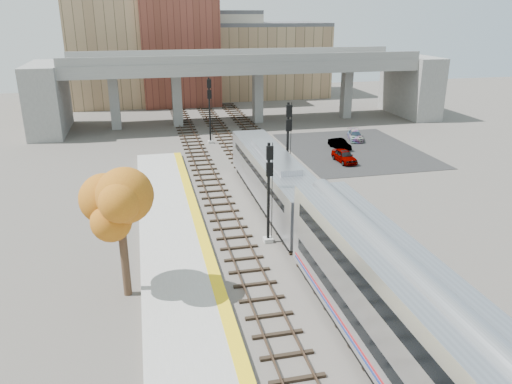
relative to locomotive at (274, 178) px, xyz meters
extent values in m
plane|color=#47423D|center=(-1.00, -13.94, -2.28)|extent=(160.00, 160.00, 0.00)
cube|color=#9E9E99|center=(-8.25, -13.94, -2.10)|extent=(4.50, 60.00, 0.35)
cube|color=yellow|center=(-6.35, -13.94, -1.92)|extent=(0.70, 60.00, 0.01)
cube|color=black|center=(-4.20, -1.44, -2.21)|extent=(2.50, 95.00, 0.14)
cube|color=brown|center=(-4.92, -1.44, -2.10)|extent=(0.07, 95.00, 0.14)
cube|color=brown|center=(-3.48, -1.44, -2.10)|extent=(0.07, 95.00, 0.14)
cube|color=black|center=(0.00, -1.44, -2.21)|extent=(2.50, 95.00, 0.14)
cube|color=brown|center=(-0.72, -1.44, -2.10)|extent=(0.07, 95.00, 0.14)
cube|color=brown|center=(0.72, -1.44, -2.10)|extent=(0.07, 95.00, 0.14)
cube|color=black|center=(4.00, -1.44, -2.21)|extent=(2.50, 95.00, 0.14)
cube|color=brown|center=(3.28, -1.44, -2.10)|extent=(0.07, 95.00, 0.14)
cube|color=brown|center=(4.72, -1.44, -2.10)|extent=(0.07, 95.00, 0.14)
cube|color=slate|center=(4.00, 31.06, 5.47)|extent=(46.00, 10.00, 1.50)
cube|color=slate|center=(4.00, 26.26, 6.72)|extent=(46.00, 0.20, 1.00)
cube|color=slate|center=(4.00, 35.86, 6.72)|extent=(46.00, 0.20, 1.00)
cube|color=slate|center=(-13.00, 31.06, 1.22)|extent=(1.20, 1.60, 7.00)
cube|color=slate|center=(-5.00, 31.06, 1.22)|extent=(1.20, 1.60, 7.00)
cube|color=slate|center=(6.00, 31.06, 1.22)|extent=(1.20, 1.60, 7.00)
cube|color=slate|center=(19.00, 31.06, 1.22)|extent=(1.20, 1.60, 7.00)
cube|color=slate|center=(-21.00, 31.06, 1.97)|extent=(4.00, 12.00, 8.50)
cube|color=slate|center=(29.00, 31.06, 1.97)|extent=(4.00, 12.00, 8.50)
cube|color=tan|center=(-11.00, 51.06, 5.72)|extent=(18.00, 14.00, 16.00)
cube|color=beige|center=(3.00, 56.06, 4.72)|extent=(16.00, 16.00, 14.00)
cube|color=#4C4C4F|center=(3.00, 56.06, 12.02)|extent=(16.00, 16.00, 0.60)
cube|color=brown|center=(-3.00, 48.06, 7.72)|extent=(12.00, 10.00, 20.00)
cube|color=tan|center=(13.00, 54.06, 3.72)|extent=(20.00, 14.00, 12.00)
cube|color=#4C4C4F|center=(13.00, 54.06, 10.02)|extent=(20.00, 14.00, 0.60)
cube|color=black|center=(13.00, 14.06, -2.26)|extent=(14.00, 18.00, 0.04)
cube|color=#A8AAB2|center=(0.00, -0.01, 0.07)|extent=(3.00, 19.00, 3.20)
cube|color=black|center=(0.00, 9.51, 0.67)|extent=(2.20, 0.06, 1.10)
cube|color=black|center=(0.00, -0.01, 0.67)|extent=(3.02, 16.15, 0.50)
cube|color=black|center=(0.00, -0.01, -1.78)|extent=(2.70, 17.10, 0.50)
cube|color=#A8AAB2|center=(0.00, -0.01, 1.87)|extent=(1.60, 9.50, 0.40)
cube|color=#A8AAB2|center=(0.00, -22.61, 0.67)|extent=(3.00, 25.00, 4.60)
cube|color=black|center=(0.00, -22.61, 1.87)|extent=(3.02, 23.00, 0.75)
cube|color=black|center=(0.00, -22.61, -0.23)|extent=(3.02, 23.00, 0.65)
cube|color=#9E9E99|center=(-2.10, -6.43, -2.13)|extent=(0.60, 0.60, 0.30)
cylinder|color=black|center=(-2.10, -6.43, 1.15)|extent=(0.20, 0.20, 6.86)
cube|color=black|center=(-2.10, -6.68, 3.99)|extent=(0.44, 0.18, 0.88)
cube|color=black|center=(-2.10, -6.68, 2.91)|extent=(0.44, 0.18, 0.88)
cube|color=#9E9E99|center=(2.00, 3.13, -2.13)|extent=(0.60, 0.60, 0.30)
cylinder|color=black|center=(2.00, 3.13, 1.52)|extent=(0.22, 0.22, 7.59)
cube|color=black|center=(2.00, 2.88, 4.66)|extent=(0.49, 0.18, 0.98)
cube|color=black|center=(2.00, 2.88, 3.47)|extent=(0.49, 0.18, 0.98)
cube|color=#9E9E99|center=(-2.10, 20.66, -2.13)|extent=(0.60, 0.60, 0.30)
cylinder|color=black|center=(-2.10, 20.66, 1.50)|extent=(0.22, 0.22, 7.55)
cube|color=black|center=(-2.10, 20.41, 4.63)|extent=(0.49, 0.18, 0.97)
cube|color=black|center=(-2.10, 20.41, 3.44)|extent=(0.49, 0.18, 0.97)
cylinder|color=#382619|center=(-11.20, -11.04, 0.11)|extent=(0.44, 0.44, 4.77)
ellipsoid|color=orange|center=(-11.20, -11.04, 2.84)|extent=(3.60, 3.60, 3.41)
imported|color=#99999E|center=(10.06, 9.80, -1.60)|extent=(1.70, 3.82, 1.28)
imported|color=#99999E|center=(11.58, 14.77, -1.69)|extent=(1.69, 3.49, 1.10)
imported|color=#99999E|center=(14.87, 18.10, -1.68)|extent=(2.54, 4.12, 1.12)
camera|label=1|loc=(-9.73, -35.78, 12.40)|focal=35.00mm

